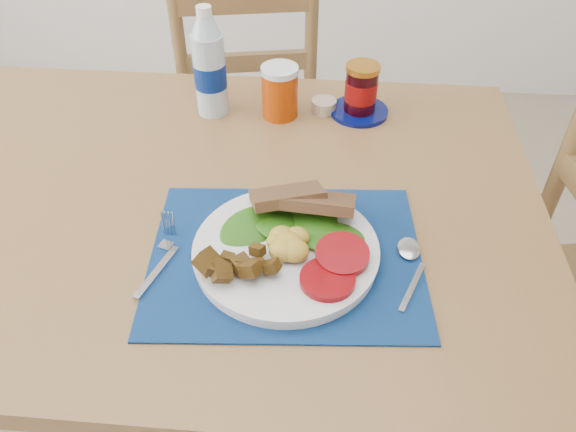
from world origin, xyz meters
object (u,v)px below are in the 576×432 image
at_px(chair_far, 247,87).
at_px(jam_on_saucer, 361,93).
at_px(juice_glass, 280,93).
at_px(water_bottle, 210,68).
at_px(breakfast_plate, 282,248).

distance_m(chair_far, jam_on_saucer, 0.58).
height_order(juice_glass, jam_on_saucer, jam_on_saucer).
bearing_deg(water_bottle, juice_glass, -0.87).
distance_m(chair_far, breakfast_plate, 0.93).
bearing_deg(water_bottle, jam_on_saucer, 3.51).
height_order(chair_far, juice_glass, chair_far).
xyz_separation_m(breakfast_plate, juice_glass, (-0.05, 0.43, 0.03)).
height_order(chair_far, breakfast_plate, chair_far).
bearing_deg(juice_glass, jam_on_saucer, 7.24).
xyz_separation_m(breakfast_plate, jam_on_saucer, (0.13, 0.46, 0.03)).
distance_m(juice_glass, jam_on_saucer, 0.17).
bearing_deg(water_bottle, chair_far, 89.72).
height_order(water_bottle, jam_on_saucer, water_bottle).
bearing_deg(jam_on_saucer, breakfast_plate, -105.55).
bearing_deg(breakfast_plate, jam_on_saucer, 65.19).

